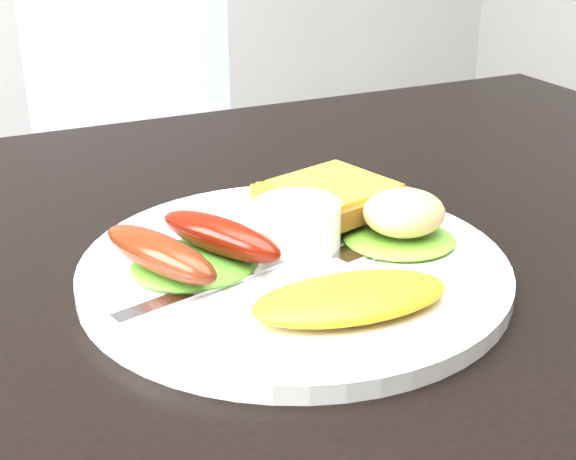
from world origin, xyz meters
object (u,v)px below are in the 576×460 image
object	(u,v)px
person	(73,137)
dining_chair	(164,209)
plate	(294,269)
dining_table	(226,299)

from	to	relation	value
person	dining_chair	bearing A→B (deg)	-101.17
person	plate	xyz separation A→B (m)	(0.06, -0.48, 0.03)
plate	dining_table	bearing A→B (deg)	148.53
person	plate	world-z (taller)	person
plate	person	bearing A→B (deg)	97.04
plate	dining_chair	bearing A→B (deg)	79.90
dining_chair	person	bearing A→B (deg)	-109.49
dining_chair	dining_table	bearing A→B (deg)	-94.01
dining_table	person	xyz separation A→B (m)	(-0.02, 0.45, -0.00)
dining_table	person	bearing A→B (deg)	92.17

